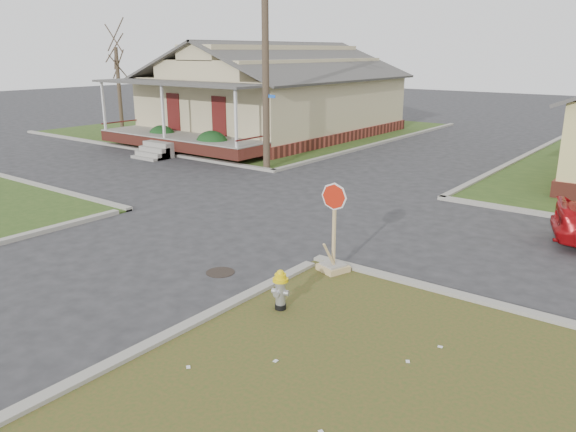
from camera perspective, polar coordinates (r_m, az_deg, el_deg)
The scene contains 11 objects.
ground at distance 14.50m, azimuth -11.78°, elevation -3.05°, with size 120.00×120.00×0.00m, color #262628.
verge_far_left at distance 35.96m, azimuth -3.80°, elevation 8.86°, with size 19.00×19.00×0.05m, color #2B4418.
curbs at distance 17.99m, azimuth 0.26°, elevation 1.13°, with size 80.00×40.00×0.12m, color gray, non-canonical shape.
manhole at distance 12.66m, azimuth -6.89°, elevation -5.70°, with size 0.64×0.64×0.01m, color black.
corner_house at distance 32.80m, azimuth -1.38°, elevation 12.12°, with size 10.10×15.50×5.30m.
utility_pole at distance 23.01m, azimuth -2.31°, elevation 16.21°, with size 1.80×0.28×9.00m.
tree_far_left at distance 35.35m, azimuth -16.77°, elevation 12.12°, with size 0.22×0.22×4.90m, color #3C2C22.
fire_hydrant at distance 10.61m, azimuth -0.77°, elevation -7.28°, with size 0.30×0.30×0.79m.
stop_sign at distance 12.42m, azimuth 4.63°, elevation -3.71°, with size 0.57×0.56×2.02m.
hedge_left at distance 28.97m, azimuth -12.67°, elevation 7.84°, with size 1.47×1.21×1.13m, color #153B17.
hedge_right at distance 26.00m, azimuth -7.72°, elevation 7.20°, with size 1.54×1.26×1.18m, color #153B17.
Camera 1 is at (10.47, -8.83, 4.76)m, focal length 35.00 mm.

